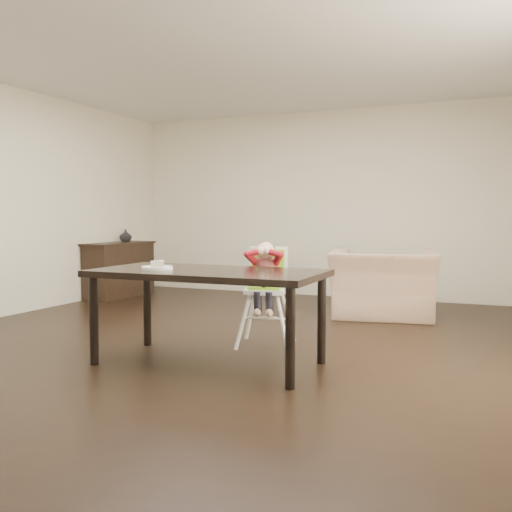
{
  "coord_description": "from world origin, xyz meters",
  "views": [
    {
      "loc": [
        2.3,
        -4.57,
        1.17
      ],
      "look_at": [
        0.43,
        -0.2,
        0.84
      ],
      "focal_mm": 40.0,
      "sensor_mm": 36.0,
      "label": 1
    }
  ],
  "objects": [
    {
      "name": "high_chair",
      "position": [
        0.37,
        0.19,
        0.66
      ],
      "size": [
        0.47,
        0.47,
        0.94
      ],
      "rotation": [
        0.0,
        0.0,
        0.21
      ],
      "color": "white",
      "rests_on": "ground"
    },
    {
      "name": "dining_table",
      "position": [
        0.21,
        -0.62,
        0.67
      ],
      "size": [
        1.8,
        0.9,
        0.75
      ],
      "color": "black",
      "rests_on": "ground"
    },
    {
      "name": "ground",
      "position": [
        0.0,
        0.0,
        0.0
      ],
      "size": [
        7.0,
        7.0,
        0.0
      ],
      "primitive_type": "plane",
      "color": "black",
      "rests_on": "ground"
    },
    {
      "name": "armchair",
      "position": [
        1.09,
        2.05,
        0.52
      ],
      "size": [
        1.3,
        0.95,
        1.04
      ],
      "primitive_type": "imported",
      "rotation": [
        0.0,
        0.0,
        3.29
      ],
      "color": "tan",
      "rests_on": "ground"
    },
    {
      "name": "plate",
      "position": [
        -0.18,
        -0.74,
        0.77
      ],
      "size": [
        0.31,
        0.31,
        0.07
      ],
      "rotation": [
        0.0,
        0.0,
        -0.32
      ],
      "color": "white",
      "rests_on": "dining_table"
    },
    {
      "name": "vase",
      "position": [
        -2.78,
        2.42,
        0.88
      ],
      "size": [
        0.23,
        0.23,
        0.18
      ],
      "primitive_type": "imported",
      "rotation": [
        0.0,
        0.0,
        0.32
      ],
      "color": "#99999E",
      "rests_on": "sideboard"
    },
    {
      "name": "room_walls",
      "position": [
        0.0,
        0.0,
        1.86
      ],
      "size": [
        6.02,
        7.02,
        2.71
      ],
      "color": "beige",
      "rests_on": "ground"
    },
    {
      "name": "sideboard",
      "position": [
        -2.78,
        2.26,
        0.4
      ],
      "size": [
        0.44,
        1.26,
        0.79
      ],
      "color": "black",
      "rests_on": "ground"
    }
  ]
}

